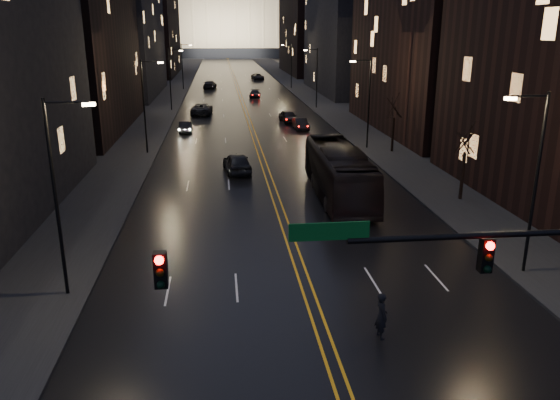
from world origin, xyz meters
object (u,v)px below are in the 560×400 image
object	(u,v)px
bus	(339,172)
oncoming_car_b	(186,127)
oncoming_car_a	(237,163)
pedestrian_a	(381,316)
receding_car_a	(301,124)

from	to	relation	value
bus	oncoming_car_b	distance (m)	30.39
oncoming_car_a	pedestrian_a	distance (m)	27.24
receding_car_a	pedestrian_a	world-z (taller)	pedestrian_a
oncoming_car_a	receding_car_a	size ratio (longest dim) A/B	1.21
bus	receding_car_a	bearing A→B (deg)	88.61
oncoming_car_b	pedestrian_a	bearing A→B (deg)	100.42
pedestrian_a	oncoming_car_a	bearing A→B (deg)	2.16
bus	pedestrian_a	size ratio (longest dim) A/B	6.89
receding_car_a	pedestrian_a	bearing A→B (deg)	-97.02
oncoming_car_b	pedestrian_a	xyz separation A→B (m)	(10.14, -46.53, 0.28)
oncoming_car_b	pedestrian_a	distance (m)	47.62
receding_car_a	pedestrian_a	distance (m)	47.08
oncoming_car_a	oncoming_car_b	bearing A→B (deg)	-80.79
oncoming_car_b	pedestrian_a	size ratio (longest dim) A/B	2.15
pedestrian_a	receding_car_a	bearing A→B (deg)	-12.32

